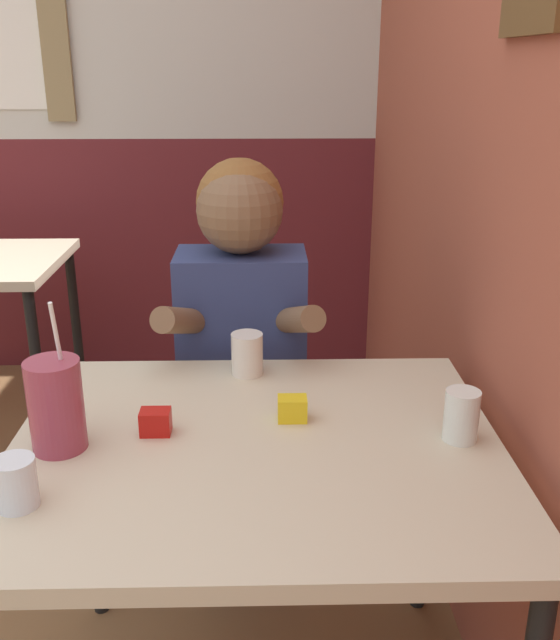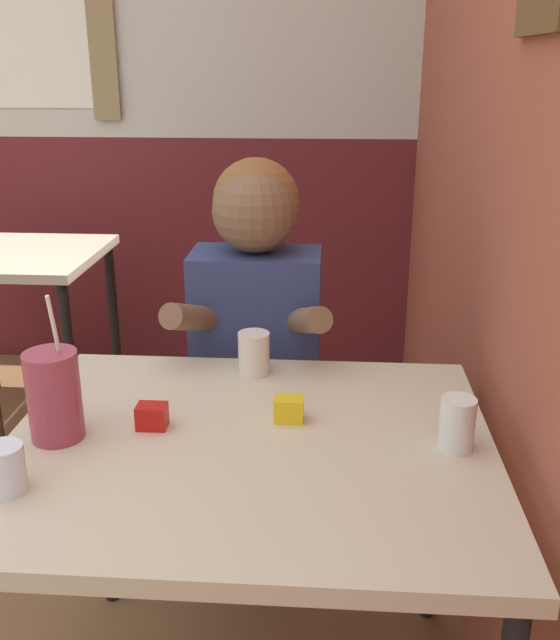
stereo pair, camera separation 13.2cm
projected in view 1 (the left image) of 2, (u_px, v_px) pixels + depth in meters
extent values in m
cube|color=#9E4C38|center=(454.00, 90.00, 2.00)|extent=(0.06, 4.41, 2.70)
cube|color=maroon|center=(99.00, 256.00, 3.41)|extent=(5.59, 0.06, 1.10)
cube|color=#937F56|center=(54.00, 31.00, 3.02)|extent=(0.12, 0.02, 0.74)
cube|color=beige|center=(256.00, 450.00, 1.39)|extent=(0.96, 0.81, 0.04)
cylinder|color=black|center=(91.00, 502.00, 1.85)|extent=(0.04, 0.04, 0.69)
cylinder|color=black|center=(425.00, 498.00, 1.87)|extent=(0.04, 0.04, 0.69)
cylinder|color=black|center=(39.00, 380.00, 2.57)|extent=(0.04, 0.04, 0.69)
cylinder|color=black|center=(76.00, 327.00, 3.09)|extent=(0.04, 0.04, 0.69)
cube|color=navy|center=(245.00, 491.00, 2.09)|extent=(0.31, 0.20, 0.47)
cube|color=navy|center=(242.00, 340.00, 1.93)|extent=(0.34, 0.20, 0.48)
sphere|color=brown|center=(240.00, 202.00, 1.83)|extent=(0.23, 0.23, 0.23)
sphere|color=brown|center=(240.00, 211.00, 1.81)|extent=(0.22, 0.22, 0.22)
cylinder|color=brown|center=(185.00, 321.00, 1.75)|extent=(0.14, 0.27, 0.15)
cylinder|color=brown|center=(295.00, 320.00, 1.76)|extent=(0.14, 0.27, 0.15)
cylinder|color=#99384C|center=(56.00, 405.00, 1.34)|extent=(0.10, 0.10, 0.18)
cylinder|color=white|center=(56.00, 336.00, 1.29)|extent=(0.01, 0.04, 0.14)
cylinder|color=silver|center=(16.00, 483.00, 1.17)|extent=(0.07, 0.07, 0.09)
cylinder|color=silver|center=(461.00, 415.00, 1.38)|extent=(0.07, 0.07, 0.10)
cylinder|color=silver|center=(247.00, 354.00, 1.67)|extent=(0.07, 0.07, 0.10)
cube|color=#B7140F|center=(156.00, 422.00, 1.41)|extent=(0.06, 0.04, 0.05)
cube|color=yellow|center=(292.00, 409.00, 1.46)|extent=(0.06, 0.04, 0.05)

